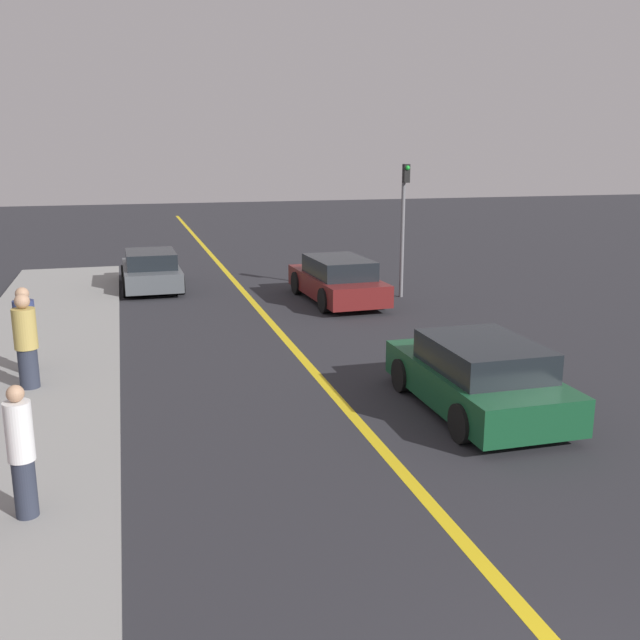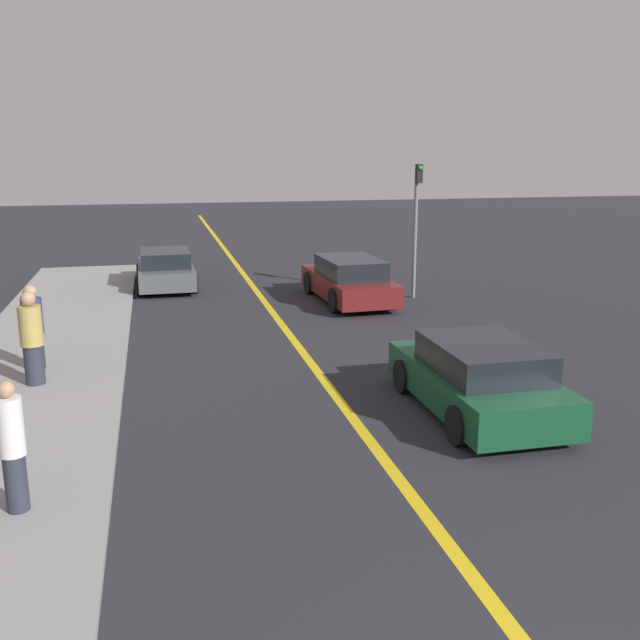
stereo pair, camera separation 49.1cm
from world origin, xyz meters
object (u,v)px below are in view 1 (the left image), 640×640
object	(u,v)px
pedestrian_mid_group	(21,451)
pedestrian_far_standing	(26,342)
car_near_right_lane	(478,376)
car_far_distant	(151,271)
car_ahead_center	(337,280)
traffic_light	(403,217)
pedestrian_by_sign	(26,330)

from	to	relation	value
pedestrian_mid_group	pedestrian_far_standing	distance (m)	5.23
car_near_right_lane	car_far_distant	size ratio (longest dim) A/B	1.02
car_ahead_center	pedestrian_far_standing	bearing A→B (deg)	-143.47
car_near_right_lane	traffic_light	world-z (taller)	traffic_light
pedestrian_far_standing	car_near_right_lane	bearing A→B (deg)	-21.64
car_far_distant	pedestrian_mid_group	bearing A→B (deg)	-98.81
car_ahead_center	pedestrian_by_sign	bearing A→B (deg)	-148.69
car_ahead_center	pedestrian_by_sign	distance (m)	9.86
car_near_right_lane	car_ahead_center	world-z (taller)	car_ahead_center
pedestrian_mid_group	pedestrian_far_standing	bearing A→B (deg)	95.84
pedestrian_mid_group	pedestrian_far_standing	size ratio (longest dim) A/B	0.94
pedestrian_mid_group	car_ahead_center	bearing A→B (deg)	57.25
car_near_right_lane	pedestrian_far_standing	bearing A→B (deg)	158.34
car_near_right_lane	pedestrian_mid_group	bearing A→B (deg)	-163.65
car_ahead_center	traffic_light	distance (m)	2.83
traffic_light	pedestrian_by_sign	bearing A→B (deg)	-151.74
car_ahead_center	car_far_distant	distance (m)	6.45
car_ahead_center	pedestrian_far_standing	world-z (taller)	pedestrian_far_standing
car_ahead_center	traffic_light	bearing A→B (deg)	0.06
car_ahead_center	car_far_distant	world-z (taller)	car_ahead_center
pedestrian_mid_group	pedestrian_far_standing	xyz separation A→B (m)	(-0.53, 5.21, 0.04)
pedestrian_by_sign	pedestrian_mid_group	bearing A→B (deg)	-83.98
car_ahead_center	pedestrian_mid_group	xyz separation A→B (m)	(-7.54, -11.72, 0.32)
pedestrian_far_standing	traffic_light	xyz separation A→B (m)	(10.20, 6.60, 1.49)
car_far_distant	pedestrian_far_standing	world-z (taller)	pedestrian_far_standing
car_near_right_lane	traffic_light	size ratio (longest dim) A/B	1.00
car_near_right_lane	traffic_light	xyz separation A→B (m)	(2.44, 9.68, 1.88)
car_ahead_center	pedestrian_mid_group	distance (m)	13.94
car_near_right_lane	car_ahead_center	size ratio (longest dim) A/B	0.88
car_near_right_lane	pedestrian_mid_group	size ratio (longest dim) A/B	2.42
car_ahead_center	car_far_distant	bearing A→B (deg)	144.03
pedestrian_far_standing	pedestrian_mid_group	bearing A→B (deg)	-84.16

